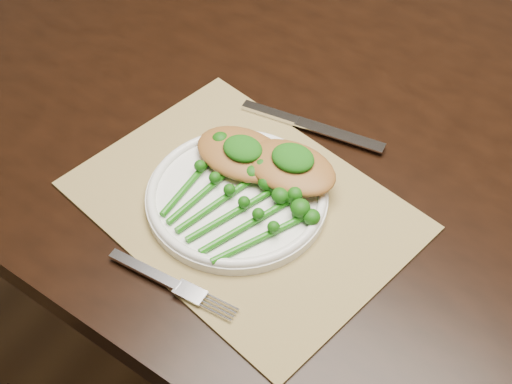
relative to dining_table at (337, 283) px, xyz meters
The scene contains 10 objects.
dining_table is the anchor object (origin of this frame).
placemat 0.43m from the dining_table, 109.34° to the right, with size 0.42×0.31×0.00m, color #9B844E.
dinner_plate 0.44m from the dining_table, 111.79° to the right, with size 0.24×0.24×0.02m.
knife 0.39m from the dining_table, 162.17° to the right, with size 0.22×0.04×0.01m.
fork 0.52m from the dining_table, 99.75° to the right, with size 0.18×0.03×0.01m.
chicken_fillet_left 0.44m from the dining_table, 126.58° to the right, with size 0.13×0.09×0.03m, color #A46A2F.
chicken_fillet_right 0.43m from the dining_table, 105.27° to the right, with size 0.13×0.09×0.03m, color #A46A2F.
pesto_dollop_left 0.46m from the dining_table, 124.70° to the right, with size 0.05×0.05×0.02m, color #0D470A.
pesto_dollop_right 0.45m from the dining_table, 105.00° to the right, with size 0.06×0.05×0.02m, color #0D470A.
broccolini_bundle 0.46m from the dining_table, 108.51° to the right, with size 0.19×0.20×0.04m.
Camera 1 is at (0.25, -0.69, 1.47)m, focal length 50.00 mm.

